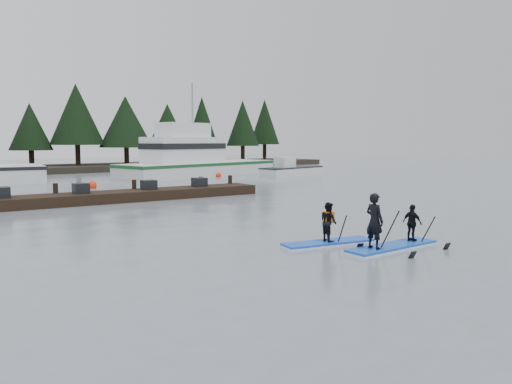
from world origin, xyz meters
TOP-DOWN VIEW (x-y plane):
  - ground at (0.00, 0.00)m, footprint 160.00×160.00m
  - far_shore at (0.00, 42.00)m, footprint 70.00×8.00m
  - treeline at (0.00, 42.00)m, footprint 60.00×4.00m
  - fishing_boat_medium at (10.62, 28.57)m, footprint 15.80×7.41m
  - skiff at (17.42, 23.62)m, footprint 6.83×3.14m
  - floating_dock at (-1.73, 15.08)m, footprint 15.30×2.84m
  - buoy_c at (11.61, 26.48)m, footprint 0.48×0.48m
  - buoy_b at (-0.53, 22.86)m, footprint 0.60×0.60m
  - paddleboard_solo at (-1.06, 1.07)m, footprint 2.95×1.33m
  - paddleboard_duo at (-0.13, -0.44)m, footprint 3.20×1.07m

SIDE VIEW (x-z plane):
  - ground at x=0.00m, z-range 0.00..0.00m
  - treeline at x=0.00m, z-range -4.00..4.00m
  - buoy_c at x=11.61m, z-range -0.24..0.24m
  - buoy_b at x=-0.53m, z-range -0.30..0.30m
  - floating_dock at x=-1.73m, z-range 0.00..0.51m
  - far_shore at x=0.00m, z-range 0.00..0.60m
  - skiff at x=17.42m, z-range 0.00..0.77m
  - paddleboard_solo at x=-1.06m, z-range -0.46..1.32m
  - paddleboard_duo at x=-0.13m, z-range -0.55..1.63m
  - fishing_boat_medium at x=10.62m, z-range -3.84..5.12m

